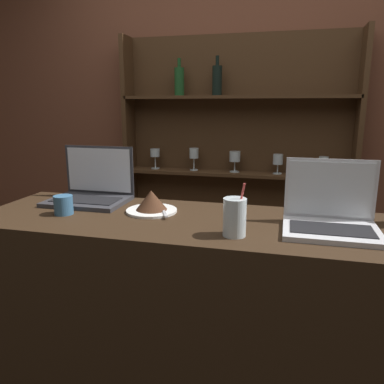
{
  "coord_description": "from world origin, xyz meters",
  "views": [
    {
      "loc": [
        0.29,
        -1.04,
        1.52
      ],
      "look_at": [
        -0.05,
        0.29,
        1.2
      ],
      "focal_mm": 35.0,
      "sensor_mm": 36.0,
      "label": 1
    }
  ],
  "objects_px": {
    "laptop_far": "(331,216)",
    "coffee_cup": "(63,205)",
    "cake_plate": "(151,203)",
    "laptop_near": "(92,190)",
    "water_glass": "(235,217)"
  },
  "relations": [
    {
      "from": "laptop_far",
      "to": "cake_plate",
      "type": "bearing_deg",
      "value": 175.17
    },
    {
      "from": "laptop_far",
      "to": "water_glass",
      "type": "height_order",
      "value": "laptop_far"
    },
    {
      "from": "cake_plate",
      "to": "coffee_cup",
      "type": "distance_m",
      "value": 0.34
    },
    {
      "from": "cake_plate",
      "to": "laptop_near",
      "type": "bearing_deg",
      "value": 162.23
    },
    {
      "from": "laptop_far",
      "to": "coffee_cup",
      "type": "height_order",
      "value": "laptop_far"
    },
    {
      "from": "water_glass",
      "to": "cake_plate",
      "type": "bearing_deg",
      "value": 151.27
    },
    {
      "from": "cake_plate",
      "to": "water_glass",
      "type": "bearing_deg",
      "value": -28.73
    },
    {
      "from": "laptop_near",
      "to": "laptop_far",
      "type": "distance_m",
      "value": 1.01
    },
    {
      "from": "cake_plate",
      "to": "coffee_cup",
      "type": "xyz_separation_m",
      "value": [
        -0.33,
        -0.11,
        -0.0
      ]
    },
    {
      "from": "cake_plate",
      "to": "coffee_cup",
      "type": "relative_size",
      "value": 2.73
    },
    {
      "from": "laptop_far",
      "to": "coffee_cup",
      "type": "bearing_deg",
      "value": -176.72
    },
    {
      "from": "laptop_far",
      "to": "cake_plate",
      "type": "height_order",
      "value": "laptop_far"
    },
    {
      "from": "laptop_near",
      "to": "laptop_far",
      "type": "bearing_deg",
      "value": -9.13
    },
    {
      "from": "cake_plate",
      "to": "coffee_cup",
      "type": "bearing_deg",
      "value": -160.68
    },
    {
      "from": "laptop_near",
      "to": "cake_plate",
      "type": "bearing_deg",
      "value": -17.77
    }
  ]
}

